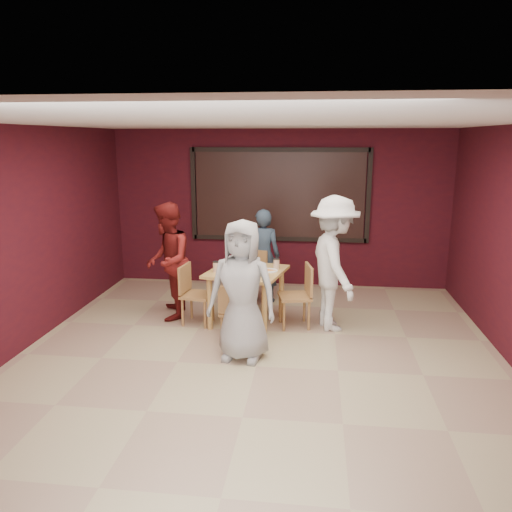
# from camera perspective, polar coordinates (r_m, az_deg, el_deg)

# --- Properties ---
(floor) EXTENTS (7.00, 7.00, 0.00)m
(floor) POSITION_cam_1_polar(r_m,az_deg,el_deg) (6.05, 0.02, -12.50)
(floor) COLOR tan
(floor) RESTS_ON ground
(window_blinds) EXTENTS (3.00, 0.02, 1.50)m
(window_blinds) POSITION_cam_1_polar(r_m,az_deg,el_deg) (8.94, 2.68, 6.98)
(window_blinds) COLOR black
(dining_table) EXTENTS (1.20, 1.20, 0.95)m
(dining_table) POSITION_cam_1_polar(r_m,az_deg,el_deg) (7.15, -1.09, -2.42)
(dining_table) COLOR tan
(dining_table) RESTS_ON floor
(chair_front) EXTENTS (0.41, 0.41, 0.80)m
(chair_front) POSITION_cam_1_polar(r_m,az_deg,el_deg) (6.56, -2.44, -6.14)
(chair_front) COLOR #A17B3E
(chair_front) RESTS_ON floor
(chair_back) EXTENTS (0.54, 0.54, 0.89)m
(chair_back) POSITION_cam_1_polar(r_m,az_deg,el_deg) (8.00, -0.48, -2.14)
(chair_back) COLOR #A17B3E
(chair_back) RESTS_ON floor
(chair_left) EXTENTS (0.47, 0.47, 0.87)m
(chair_left) POSITION_cam_1_polar(r_m,az_deg,el_deg) (7.27, -7.26, -3.95)
(chair_left) COLOR #A17B3E
(chair_left) RESTS_ON floor
(chair_right) EXTENTS (0.52, 0.52, 0.90)m
(chair_right) POSITION_cam_1_polar(r_m,az_deg,el_deg) (7.11, 5.07, -4.12)
(chair_right) COLOR #A17B3E
(chair_right) RESTS_ON floor
(diner_front) EXTENTS (0.91, 0.66, 1.72)m
(diner_front) POSITION_cam_1_polar(r_m,az_deg,el_deg) (5.97, -1.58, -3.99)
(diner_front) COLOR #A2A2A2
(diner_front) RESTS_ON floor
(diner_back) EXTENTS (0.57, 0.39, 1.54)m
(diner_back) POSITION_cam_1_polar(r_m,az_deg,el_deg) (8.13, 0.80, 0.04)
(diner_back) COLOR #2D3F51
(diner_back) RESTS_ON floor
(diner_left) EXTENTS (0.82, 0.96, 1.74)m
(diner_left) POSITION_cam_1_polar(r_m,az_deg,el_deg) (7.46, -10.06, -0.59)
(diner_left) COLOR maroon
(diner_left) RESTS_ON floor
(diner_right) EXTENTS (1.01, 1.36, 1.88)m
(diner_right) POSITION_cam_1_polar(r_m,az_deg,el_deg) (6.98, 8.91, -0.87)
(diner_right) COLOR white
(diner_right) RESTS_ON floor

